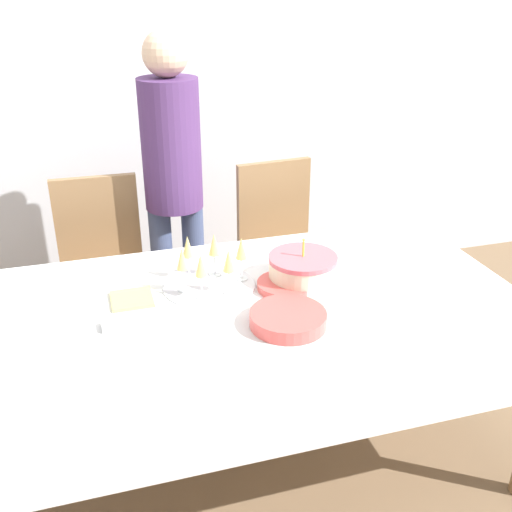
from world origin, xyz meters
The scene contains 13 objects.
ground_plane centered at (0.00, 0.00, 0.00)m, with size 12.00×12.00×0.00m, color brown.
wall_back centered at (0.00, 1.57, 1.35)m, with size 8.00×0.05×2.70m.
dining_table centered at (0.00, 0.00, 0.62)m, with size 2.07×1.10×0.72m.
dining_chair_far_left centered at (-0.46, 0.87, 0.52)m, with size 0.43×0.43×0.95m.
dining_chair_far_right centered at (0.45, 0.87, 0.52)m, with size 0.46×0.46×0.95m.
birthday_cake centered at (0.27, 0.10, 0.78)m, with size 0.26×0.26×0.18m.
champagne_tray centered at (-0.08, 0.17, 0.80)m, with size 0.35×0.35×0.18m.
plate_stack_main centered at (0.11, -0.18, 0.75)m, with size 0.26×0.26×0.05m.
plate_stack_dessert centered at (0.19, 0.07, 0.74)m, with size 0.22×0.22×0.03m.
cake_knife centered at (0.30, -0.13, 0.73)m, with size 0.29×0.11×0.00m.
fork_pile centered at (-0.41, -0.03, 0.73)m, with size 0.17×0.06×0.02m.
napkin_pile centered at (-0.38, 0.14, 0.73)m, with size 0.15×0.15×0.01m.
person_standing centered at (-0.08, 0.94, 0.96)m, with size 0.28×0.28×1.59m.
Camera 1 is at (-0.49, -1.82, 1.80)m, focal length 42.00 mm.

